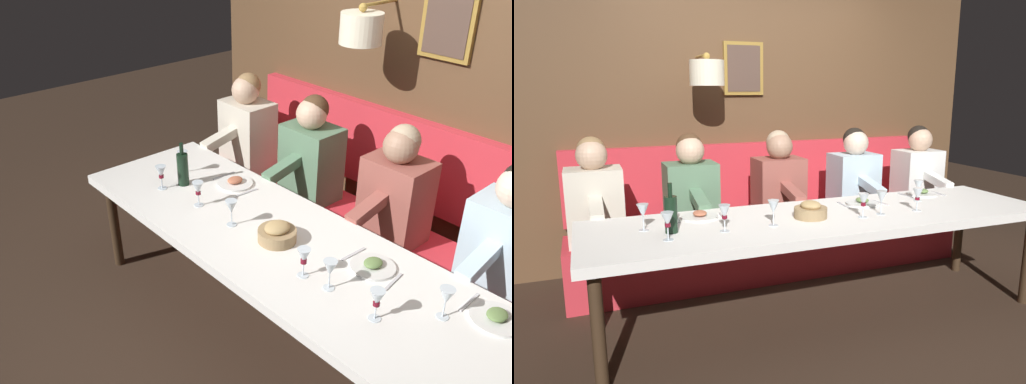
% 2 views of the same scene
% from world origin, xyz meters
% --- Properties ---
extents(ground_plane, '(12.00, 12.00, 0.00)m').
position_xyz_m(ground_plane, '(0.00, 0.00, 0.00)').
color(ground_plane, '#332319').
extents(dining_table, '(0.90, 3.20, 0.74)m').
position_xyz_m(dining_table, '(0.00, 0.00, 0.68)').
color(dining_table, white).
rests_on(dining_table, ground_plane).
extents(banquette_bench, '(0.52, 3.40, 0.45)m').
position_xyz_m(banquette_bench, '(0.89, 0.00, 0.23)').
color(banquette_bench, red).
rests_on(banquette_bench, ground_plane).
extents(back_wall_panel, '(0.59, 4.60, 2.90)m').
position_xyz_m(back_wall_panel, '(1.46, 0.01, 1.36)').
color(back_wall_panel, brown).
rests_on(back_wall_panel, ground_plane).
extents(diner_near, '(0.60, 0.40, 0.79)m').
position_xyz_m(diner_near, '(0.88, -0.75, 0.82)').
color(diner_near, silver).
rests_on(diner_near, banquette_bench).
extents(diner_middle, '(0.60, 0.40, 0.79)m').
position_xyz_m(diner_middle, '(0.88, -0.02, 0.82)').
color(diner_middle, '#934C42').
rests_on(diner_middle, banquette_bench).
extents(diner_far, '(0.60, 0.40, 0.79)m').
position_xyz_m(diner_far, '(0.88, 0.73, 0.82)').
color(diner_far, '#567A5B').
rests_on(diner_far, banquette_bench).
extents(diner_farthest, '(0.60, 0.40, 0.79)m').
position_xyz_m(diner_farthest, '(0.88, 1.45, 0.82)').
color(diner_farthest, beige).
rests_on(diner_farthest, banquette_bench).
extents(place_setting_0, '(0.24, 0.32, 0.05)m').
position_xyz_m(place_setting_0, '(0.17, -0.39, 0.75)').
color(place_setting_0, silver).
rests_on(place_setting_0, dining_table).
extents(place_setting_1, '(0.24, 0.31, 0.05)m').
position_xyz_m(place_setting_1, '(0.28, -1.01, 0.75)').
color(place_setting_1, silver).
rests_on(place_setting_1, dining_table).
extents(place_setting_2, '(0.24, 0.32, 0.05)m').
position_xyz_m(place_setting_2, '(0.24, 0.81, 0.75)').
color(place_setting_2, white).
rests_on(place_setting_2, dining_table).
extents(wine_glass_0, '(0.07, 0.07, 0.16)m').
position_xyz_m(wine_glass_0, '(-0.12, 0.75, 0.86)').
color(wine_glass_0, silver).
rests_on(wine_glass_0, dining_table).
extents(wine_glass_1, '(0.07, 0.07, 0.16)m').
position_xyz_m(wine_glass_1, '(-0.13, -0.64, 0.86)').
color(wine_glass_1, silver).
rests_on(wine_glass_1, dining_table).
extents(wine_glass_2, '(0.07, 0.07, 0.16)m').
position_xyz_m(wine_glass_2, '(0.11, -0.84, 0.86)').
color(wine_glass_2, silver).
rests_on(wine_glass_2, dining_table).
extents(wine_glass_3, '(0.07, 0.07, 0.16)m').
position_xyz_m(wine_glass_3, '(-0.15, -0.19, 0.86)').
color(wine_glass_3, silver).
rests_on(wine_glass_3, dining_table).
extents(wine_glass_4, '(0.07, 0.07, 0.16)m').
position_xyz_m(wine_glass_4, '(-0.12, -0.35, 0.86)').
color(wine_glass_4, silver).
rests_on(wine_glass_4, dining_table).
extents(wine_glass_5, '(0.07, 0.07, 0.16)m').
position_xyz_m(wine_glass_5, '(0.08, 1.20, 0.86)').
color(wine_glass_5, silver).
rests_on(wine_glass_5, dining_table).
extents(wine_glass_6, '(0.07, 0.07, 0.16)m').
position_xyz_m(wine_glass_6, '(-0.16, 1.09, 0.86)').
color(wine_glass_6, silver).
rests_on(wine_glass_6, dining_table).
extents(wine_glass_7, '(0.07, 0.07, 0.16)m').
position_xyz_m(wine_glass_7, '(-0.11, 0.43, 0.86)').
color(wine_glass_7, silver).
rests_on(wine_glass_7, dining_table).
extents(wine_bottle, '(0.08, 0.08, 0.30)m').
position_xyz_m(wine_bottle, '(-0.02, 1.05, 0.86)').
color(wine_bottle, black).
rests_on(wine_bottle, dining_table).
extents(bread_bowl, '(0.22, 0.22, 0.12)m').
position_xyz_m(bread_bowl, '(-0.02, 0.13, 0.79)').
color(bread_bowl, '#9E7F56').
rests_on(bread_bowl, dining_table).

